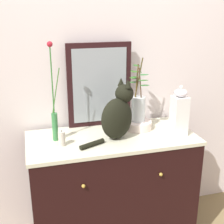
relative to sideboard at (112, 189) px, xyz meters
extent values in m
cube|color=silver|center=(0.00, 0.34, 0.87)|extent=(4.40, 0.08, 2.60)
cube|color=black|center=(0.00, 0.00, -0.01)|extent=(1.15, 0.52, 0.83)
cube|color=beige|center=(0.00, 0.00, 0.42)|extent=(1.17, 0.53, 0.02)
sphere|color=#B79338|center=(-0.26, -0.27, 0.24)|extent=(0.02, 0.02, 0.02)
sphere|color=#B79338|center=(0.26, -0.27, 0.24)|extent=(0.02, 0.02, 0.02)
cube|color=black|center=(-0.03, 0.25, 0.74)|extent=(0.48, 0.03, 0.62)
cube|color=gray|center=(-0.03, 0.23, 0.74)|extent=(0.40, 0.01, 0.55)
ellipsoid|color=black|center=(0.02, -0.04, 0.57)|extent=(0.28, 0.24, 0.28)
sphere|color=black|center=(0.08, -0.01, 0.74)|extent=(0.13, 0.13, 0.13)
cone|color=black|center=(0.07, 0.02, 0.81)|extent=(0.05, 0.05, 0.06)
cone|color=black|center=(0.10, -0.04, 0.81)|extent=(0.05, 0.05, 0.06)
cylinder|color=black|center=(-0.17, -0.12, 0.44)|extent=(0.18, 0.10, 0.03)
cylinder|color=#357941|center=(-0.38, 0.04, 0.52)|extent=(0.04, 0.04, 0.19)
cylinder|color=#2F6F2A|center=(-0.38, 0.04, 0.84)|extent=(0.01, 0.01, 0.43)
sphere|color=#A51B29|center=(-0.38, 0.04, 1.07)|extent=(0.04, 0.04, 0.04)
cylinder|color=#357223|center=(-0.36, 0.04, 0.77)|extent=(0.06, 0.01, 0.30)
cylinder|color=silver|center=(0.22, 0.09, 0.46)|extent=(0.20, 0.20, 0.06)
cylinder|color=silver|center=(0.22, 0.09, 0.58)|extent=(0.10, 0.10, 0.18)
cylinder|color=#4F3D1B|center=(0.21, 0.10, 0.75)|extent=(0.04, 0.04, 0.31)
ellipsoid|color=#316B2E|center=(0.20, 0.12, 0.78)|extent=(0.07, 0.04, 0.01)
ellipsoid|color=#327427|center=(0.19, 0.11, 0.81)|extent=(0.07, 0.08, 0.01)
ellipsoid|color=#366524|center=(0.19, 0.13, 0.85)|extent=(0.04, 0.07, 0.01)
cylinder|color=#443D1D|center=(0.22, 0.11, 0.78)|extent=(0.07, 0.02, 0.35)
ellipsoid|color=#33711F|center=(0.20, 0.14, 0.80)|extent=(0.08, 0.07, 0.01)
ellipsoid|color=#35792F|center=(0.23, 0.14, 0.85)|extent=(0.07, 0.08, 0.01)
ellipsoid|color=#276924|center=(0.22, 0.15, 0.89)|extent=(0.06, 0.08, 0.01)
cylinder|color=#4E3726|center=(0.23, 0.07, 0.74)|extent=(0.04, 0.02, 0.29)
ellipsoid|color=#346F32|center=(0.25, 0.05, 0.77)|extent=(0.07, 0.04, 0.01)
ellipsoid|color=#38662E|center=(0.24, 0.05, 0.80)|extent=(0.07, 0.04, 0.01)
ellipsoid|color=#276C2E|center=(0.25, 0.06, 0.84)|extent=(0.07, 0.04, 0.01)
cube|color=white|center=(0.46, -0.09, 0.57)|extent=(0.10, 0.10, 0.28)
ellipsoid|color=white|center=(0.46, -0.09, 0.73)|extent=(0.09, 0.09, 0.06)
sphere|color=white|center=(0.46, -0.09, 0.77)|extent=(0.02, 0.02, 0.02)
cylinder|color=beige|center=(-0.35, -0.05, 0.48)|extent=(0.04, 0.04, 0.10)
cylinder|color=black|center=(-0.35, -0.05, 0.53)|extent=(0.00, 0.00, 0.01)
camera|label=1|loc=(-0.53, -1.91, 1.29)|focal=49.47mm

